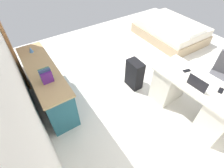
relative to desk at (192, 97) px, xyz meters
name	(u,v)px	position (x,y,z in m)	size (l,w,h in m)	color
ground_plane	(152,76)	(1.10, -0.16, -0.39)	(6.09, 6.09, 0.00)	silver
wall_back	(10,68)	(1.10, 2.38, 0.97)	(4.22, 0.10, 2.72)	silver
door_wooden	(6,37)	(2.66, 2.30, 0.63)	(0.88, 0.05, 2.04)	#936038
desk	(192,97)	(0.00, 0.00, 0.00)	(1.47, 0.72, 0.76)	silver
office_chair	(220,80)	(-0.02, -0.79, 0.02)	(0.58, 0.58, 0.94)	black
credenza	(47,84)	(1.70, 2.00, 0.00)	(1.80, 0.48, 0.79)	#235B6B
bed	(170,31)	(2.12, -1.80, -0.15)	(1.92, 1.43, 0.58)	tan
suitcase_black	(134,74)	(1.10, 0.38, -0.08)	(0.36, 0.22, 0.62)	black
laptop	(198,85)	(-0.05, 0.11, 0.41)	(0.32, 0.23, 0.21)	silver
computer_mouse	(185,76)	(0.21, 0.08, 0.38)	(0.06, 0.10, 0.03)	white
cell_phone_near_laptop	(221,91)	(-0.30, -0.12, 0.37)	(0.07, 0.14, 0.01)	black
cell_phone_by_mouse	(187,71)	(0.30, -0.07, 0.37)	(0.07, 0.14, 0.01)	black
book_row	(46,76)	(1.33, 2.00, 0.49)	(0.16, 0.17, 0.23)	#56227C
figurine_small	(31,50)	(2.29, 2.00, 0.45)	(0.08, 0.08, 0.11)	#4C7FBF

